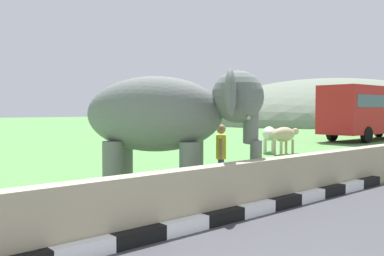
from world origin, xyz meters
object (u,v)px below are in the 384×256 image
object	(u,v)px
cow_near	(284,135)
cow_mid	(269,134)
elephant	(171,116)
person_handler	(221,154)
bus_red	(374,109)

from	to	relation	value
cow_near	cow_mid	bearing A→B (deg)	88.37
elephant	person_handler	distance (m)	1.72
bus_red	cow_mid	xyz separation A→B (m)	(-12.13, -0.75, -1.21)
cow_near	cow_mid	xyz separation A→B (m)	(0.03, 0.89, 0.00)
elephant	person_handler	size ratio (longest dim) A/B	2.35
person_handler	elephant	bearing A→B (deg)	172.20
cow_mid	bus_red	bearing A→B (deg)	3.53
person_handler	bus_red	xyz separation A→B (m)	(20.66, 5.97, 1.16)
person_handler	bus_red	bearing A→B (deg)	16.12
bus_red	elephant	bearing A→B (deg)	-165.34
elephant	cow_near	bearing A→B (deg)	22.63
bus_red	cow_mid	bearing A→B (deg)	-176.47
elephant	cow_near	size ratio (longest dim) A/B	2.05
elephant	cow_mid	bearing A→B (deg)	26.80
bus_red	person_handler	bearing A→B (deg)	-163.88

